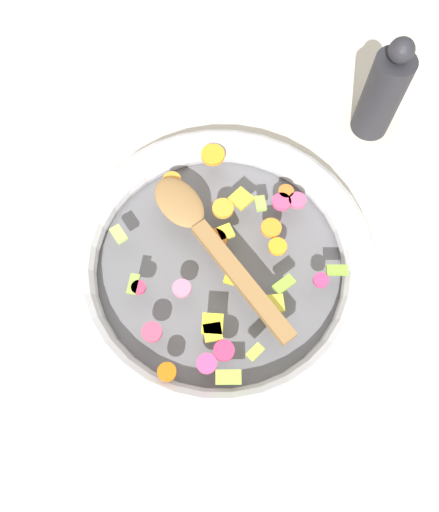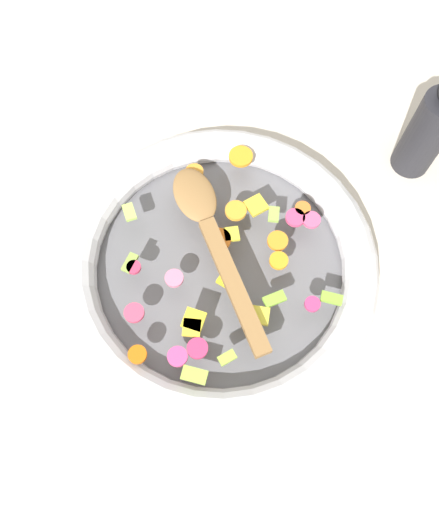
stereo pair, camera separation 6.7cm
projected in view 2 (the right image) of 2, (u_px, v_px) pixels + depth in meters
The scene contains 5 objects.
ground_plane at pixel (220, 269), 0.72m from camera, with size 4.00×4.00×0.00m, color beige.
skillet at pixel (220, 264), 0.70m from camera, with size 0.44×0.44×0.05m.
chopped_vegetables at pixel (228, 259), 0.67m from camera, with size 0.29×0.35×0.01m.
wooden_spoon at pixel (212, 234), 0.67m from camera, with size 0.13×0.28×0.01m.
pepper_mill at pixel (428, 132), 0.72m from camera, with size 0.06×0.06×0.18m.
Camera 2 is at (-0.01, -0.26, 0.67)m, focal length 35.00 mm.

